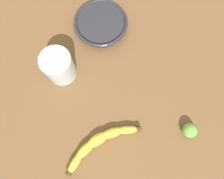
{
  "coord_description": "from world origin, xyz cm",
  "views": [
    {
      "loc": [
        -9.12,
        -15.35,
        67.01
      ],
      "look_at": [
        -1.96,
        -0.24,
        5.0
      ],
      "focal_mm": 33.56,
      "sensor_mm": 36.0,
      "label": 1
    }
  ],
  "objects": [
    {
      "name": "smoothie_glass",
      "position": [
        -13.7,
        12.31,
        7.9
      ],
      "size": [
        9.2,
        9.2,
        10.29
      ],
      "color": "silver",
      "rests_on": "wooden_tabletop"
    },
    {
      "name": "wooden_tabletop",
      "position": [
        0.0,
        0.0,
        1.5
      ],
      "size": [
        120.0,
        120.0,
        3.0
      ],
      "primitive_type": "cube",
      "color": "brown",
      "rests_on": "ground"
    },
    {
      "name": "ceramic_bowl",
      "position": [
        4.4,
        21.89,
        5.16
      ],
      "size": [
        18.07,
        18.07,
        3.58
      ],
      "color": "#2D2D33",
      "rests_on": "wooden_tabletop"
    },
    {
      "name": "lime_fruit",
      "position": [
        13.24,
        -21.18,
        5.17
      ],
      "size": [
        4.34,
        4.34,
        4.34
      ],
      "primitive_type": "sphere",
      "color": "#75C142",
      "rests_on": "wooden_tabletop"
    },
    {
      "name": "banana",
      "position": [
        -12.05,
        -12.96,
        4.62
      ],
      "size": [
        24.56,
        7.95,
        3.25
      ],
      "rotation": [
        0.0,
        0.0,
        3.25
      ],
      "color": "yellow",
      "rests_on": "wooden_tabletop"
    }
  ]
}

